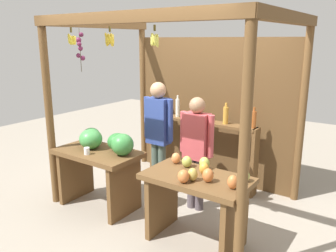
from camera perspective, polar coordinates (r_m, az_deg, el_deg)
ground_plane at (r=4.92m, az=1.33°, el=-12.13°), size 12.00×12.00×0.00m
market_stall at (r=4.85m, az=4.24°, el=5.32°), size 2.82×2.06×2.46m
fruit_counter_left at (r=4.59m, az=-11.02°, el=-4.88°), size 1.13×0.68×1.06m
fruit_counter_right at (r=3.76m, az=4.83°, el=-11.06°), size 1.13×0.64×0.93m
bottle_shelf_unit at (r=5.26m, az=5.37°, el=-1.45°), size 1.81×0.22×1.34m
vendor_man at (r=4.80m, az=-1.61°, el=-0.40°), size 0.48×0.22×1.62m
vendor_woman at (r=4.38m, az=4.74°, el=-3.07°), size 0.48×0.20×1.49m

